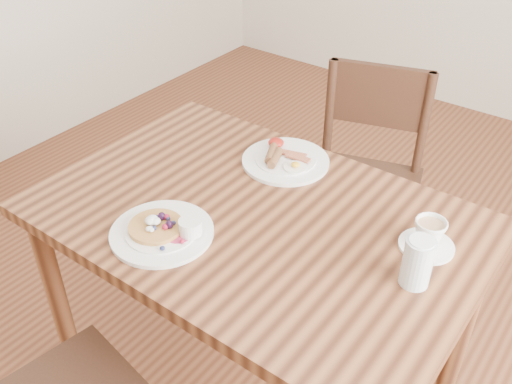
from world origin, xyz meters
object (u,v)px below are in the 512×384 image
chair_far (364,174)px  breakfast_plate (284,159)px  dining_table (256,240)px  pancake_plate (164,230)px  water_glass (417,262)px  teacup_saucer (429,236)px

chair_far → breakfast_plate: 0.53m
chair_far → breakfast_plate: size_ratio=3.26×
dining_table → pancake_plate: bearing=-122.1°
water_glass → dining_table: bearing=-179.2°
pancake_plate → breakfast_plate: 0.48m
dining_table → chair_far: size_ratio=1.36×
pancake_plate → breakfast_plate: bearing=83.8°
pancake_plate → water_glass: size_ratio=2.15×
teacup_saucer → pancake_plate: bearing=-147.5°
teacup_saucer → water_glass: bearing=-79.2°
chair_far → pancake_plate: 0.98m
water_glass → pancake_plate: bearing=-159.3°
water_glass → breakfast_plate: bearing=155.0°
chair_far → water_glass: size_ratio=7.00×
pancake_plate → chair_far: bearing=82.6°
pancake_plate → water_glass: water_glass is taller
water_glass → chair_far: bearing=123.8°
chair_far → breakfast_plate: (-0.07, -0.45, 0.27)m
breakfast_plate → water_glass: bearing=-25.0°
breakfast_plate → water_glass: water_glass is taller
dining_table → pancake_plate: pancake_plate is taller
dining_table → pancake_plate: 0.28m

